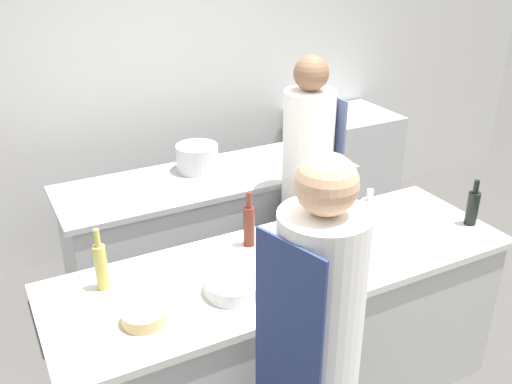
{
  "coord_description": "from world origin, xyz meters",
  "views": [
    {
      "loc": [
        -1.31,
        -2.15,
        2.5
      ],
      "look_at": [
        0.0,
        0.35,
        1.17
      ],
      "focal_mm": 40.0,
      "sensor_mm": 36.0,
      "label": 1
    }
  ],
  "objects": [
    {
      "name": "chef_at_stove",
      "position": [
        0.56,
        0.7,
        0.91
      ],
      "size": [
        0.34,
        0.33,
        1.79
      ],
      "rotation": [
        0.0,
        0.0,
        -1.6
      ],
      "color": "black",
      "rests_on": "ground_plane"
    },
    {
      "name": "bottle_olive_oil",
      "position": [
        0.6,
        0.12,
        1.01
      ],
      "size": [
        0.08,
        0.08,
        0.23
      ],
      "color": "silver",
      "rests_on": "prep_counter"
    },
    {
      "name": "oven_range",
      "position": [
        1.61,
        1.74,
        0.49
      ],
      "size": [
        0.86,
        0.67,
        0.98
      ],
      "color": "#B7BABC",
      "rests_on": "ground_plane"
    },
    {
      "name": "bottle_cooking_oil",
      "position": [
        1.15,
        -0.14,
        1.03
      ],
      "size": [
        0.07,
        0.07,
        0.27
      ],
      "color": "black",
      "rests_on": "prep_counter"
    },
    {
      "name": "bottle_wine",
      "position": [
        -0.9,
        0.21,
        1.04
      ],
      "size": [
        0.06,
        0.06,
        0.32
      ],
      "color": "#B2A84C",
      "rests_on": "prep_counter"
    },
    {
      "name": "bowl_ceramic_blue",
      "position": [
        -0.81,
        -0.13,
        0.95
      ],
      "size": [
        0.2,
        0.2,
        0.06
      ],
      "color": "tan",
      "rests_on": "prep_counter"
    },
    {
      "name": "chef_at_prep_near",
      "position": [
        -0.28,
        -0.7,
        0.92
      ],
      "size": [
        0.39,
        0.38,
        1.81
      ],
      "rotation": [
        0.0,
        0.0,
        1.85
      ],
      "color": "black",
      "rests_on": "ground_plane"
    },
    {
      "name": "stockpot",
      "position": [
        0.05,
        1.33,
        1.01
      ],
      "size": [
        0.29,
        0.29,
        0.19
      ],
      "color": "#B7BABC",
      "rests_on": "pass_counter"
    },
    {
      "name": "wall_back",
      "position": [
        0.0,
        2.13,
        1.4
      ],
      "size": [
        8.0,
        0.06,
        2.8
      ],
      "color": "silver",
      "rests_on": "ground_plane"
    },
    {
      "name": "pass_counter",
      "position": [
        0.07,
        1.2,
        0.46
      ],
      "size": [
        2.07,
        0.69,
        0.92
      ],
      "color": "#B7BABC",
      "rests_on": "ground_plane"
    },
    {
      "name": "bowl_prep_small",
      "position": [
        0.07,
        -0.15,
        0.95
      ],
      "size": [
        0.25,
        0.25,
        0.06
      ],
      "color": "#B7BABC",
      "rests_on": "prep_counter"
    },
    {
      "name": "bottle_vinegar",
      "position": [
        -0.1,
        0.24,
        1.04
      ],
      "size": [
        0.06,
        0.06,
        0.31
      ],
      "color": "#5B2319",
      "rests_on": "prep_counter"
    },
    {
      "name": "bowl_mixing_large",
      "position": [
        -0.37,
        -0.12,
        0.95
      ],
      "size": [
        0.27,
        0.27,
        0.07
      ],
      "color": "#B7BABC",
      "rests_on": "prep_counter"
    },
    {
      "name": "prep_counter",
      "position": [
        0.0,
        0.0,
        0.46
      ],
      "size": [
        2.46,
        0.82,
        0.92
      ],
      "color": "#B7BABC",
      "rests_on": "ground_plane"
    },
    {
      "name": "cup",
      "position": [
        0.36,
        0.1,
        0.96
      ],
      "size": [
        0.08,
        0.08,
        0.08
      ],
      "color": "#B2382D",
      "rests_on": "prep_counter"
    }
  ]
}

